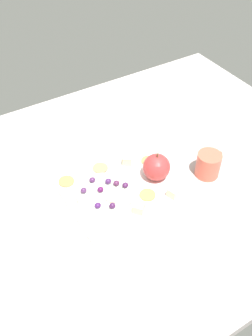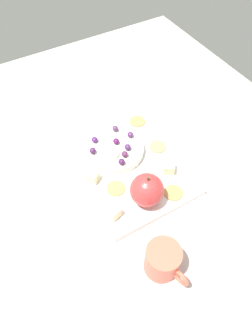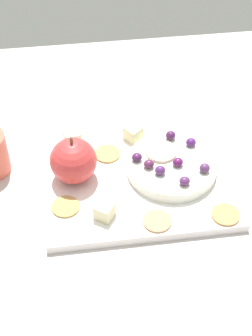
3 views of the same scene
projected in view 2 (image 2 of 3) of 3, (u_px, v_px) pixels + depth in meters
table at (149, 180)px, 80.13cm from camera, size 136.97×102.05×3.22cm
platter at (129, 168)px, 79.48cm from camera, size 32.31×25.70×1.65cm
serving_dish at (114, 149)px, 80.86cm from camera, size 15.71×15.71×2.12cm
apple_whole at (147, 190)px, 69.55cm from camera, size 7.99×7.99×7.99cm
apple_stem at (148, 179)px, 65.88cm from camera, size 0.50×0.50×1.20cm
cheese_cube_0 at (169, 168)px, 76.66cm from camera, size 3.83×3.83×2.75cm
cheese_cube_1 at (114, 212)px, 69.08cm from camera, size 3.40×3.40×2.75cm
cheese_cube_2 at (93, 177)px, 75.05cm from camera, size 3.84×3.84×2.75cm
cracker_0 at (174, 193)px, 73.58cm from camera, size 4.62×4.62×0.40cm
cracker_1 at (137, 121)px, 88.43cm from camera, size 4.62×4.62×0.40cm
cracker_2 at (158, 147)px, 82.54cm from camera, size 4.62×4.62×0.40cm
cracker_3 at (115, 188)px, 74.48cm from camera, size 4.62×4.62×0.40cm
grape_0 at (122, 162)px, 75.95cm from camera, size 1.79×1.61×1.53cm
grape_1 at (115, 129)px, 82.85cm from camera, size 1.79×1.61×1.68cm
grape_2 at (95, 140)px, 80.47cm from camera, size 1.79×1.61×1.50cm
grape_3 at (93, 151)px, 78.04cm from camera, size 1.79×1.61×1.69cm
grape_4 at (130, 135)px, 81.58cm from camera, size 1.79×1.61×1.51cm
grape_5 at (116, 141)px, 80.11cm from camera, size 1.79×1.61×1.56cm
grape_6 at (125, 154)px, 77.44cm from camera, size 1.79×1.61×1.56cm
grape_7 at (128, 147)px, 78.79cm from camera, size 1.79×1.61×1.66cm
apple_slice_0 at (109, 153)px, 78.27cm from camera, size 5.39×5.39×0.60cm
cup at (163, 260)px, 61.41cm from camera, size 10.41×7.29×7.73cm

